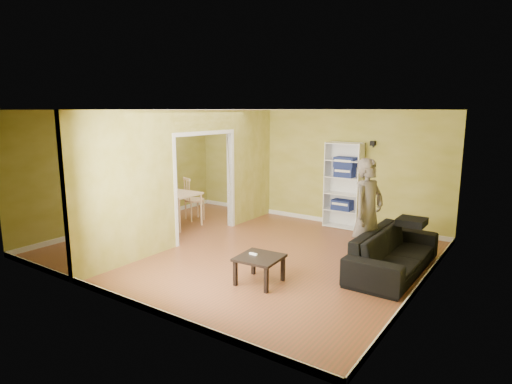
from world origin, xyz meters
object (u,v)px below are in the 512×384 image
person (368,204)px  coffee_table (259,261)px  bookshelf (344,185)px  sofa (394,246)px  chair_near (149,212)px  chair_left (151,200)px  dining_table (172,196)px  chair_far (194,199)px

person → coffee_table: person is taller
bookshelf → coffee_table: bearing=-86.3°
sofa → chair_near: bearing=97.8°
coffee_table → chair_near: 3.67m
coffee_table → chair_left: 4.61m
dining_table → chair_left: chair_left is taller
bookshelf → coffee_table: 3.78m
sofa → person: 0.78m
coffee_table → dining_table: (-3.51, 1.65, 0.33)m
bookshelf → coffee_table: bookshelf is taller
dining_table → chair_left: 0.79m
person → coffee_table: 2.06m
coffee_table → dining_table: 3.89m
sofa → bookshelf: size_ratio=1.20×
person → sofa: bearing=-69.7°
chair_left → chair_near: size_ratio=1.08×
bookshelf → coffee_table: size_ratio=2.99×
chair_left → chair_far: bearing=147.4°
bookshelf → chair_near: (-3.29, -2.74, -0.50)m
person → dining_table: 4.60m
person → dining_table: person is taller
bookshelf → chair_left: bearing=-153.5°
sofa → dining_table: (-5.04, 0.01, 0.25)m
person → dining_table: (-4.59, 0.05, -0.38)m
person → chair_left: person is taller
chair_near → chair_far: size_ratio=0.86×
dining_table → chair_left: (-0.76, 0.06, -0.20)m
dining_table → chair_far: 0.68m
sofa → chair_left: bearing=89.7°
chair_far → chair_left: bearing=56.9°
dining_table → chair_left: bearing=175.3°
sofa → dining_table: size_ratio=1.86×
coffee_table → sofa: bearing=46.9°
person → chair_near: bearing=113.6°
sofa → coffee_table: bearing=137.4°
bookshelf → chair_left: (-4.04, -2.01, -0.47)m
chair_far → person: bearing=-167.0°
person → chair_far: person is taller
person → coffee_table: size_ratio=3.38×
person → coffee_table: (-1.07, -1.60, -0.71)m
coffee_table → chair_near: chair_near is taller
sofa → chair_near: chair_near is taller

